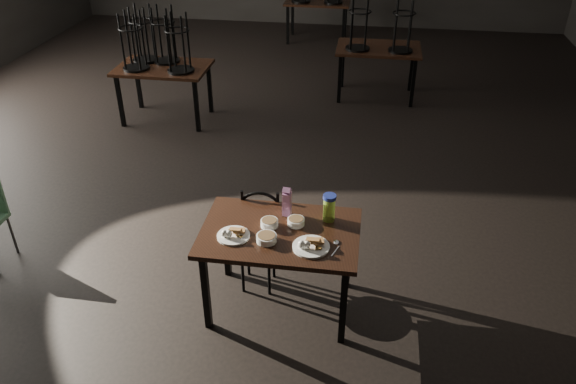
% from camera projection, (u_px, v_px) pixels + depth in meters
% --- Properties ---
extents(main_table, '(1.20, 0.80, 0.75)m').
position_uv_depth(main_table, '(280.00, 239.00, 4.28)').
color(main_table, black).
rests_on(main_table, ground).
extents(plate_left, '(0.25, 0.25, 0.08)m').
position_uv_depth(plate_left, '(233.00, 234.00, 4.16)').
color(plate_left, white).
rests_on(plate_left, main_table).
extents(plate_right, '(0.27, 0.27, 0.09)m').
position_uv_depth(plate_right, '(311.00, 245.00, 4.04)').
color(plate_right, white).
rests_on(plate_right, main_table).
extents(bowl_near, '(0.13, 0.13, 0.05)m').
position_uv_depth(bowl_near, '(269.00, 223.00, 4.27)').
color(bowl_near, white).
rests_on(bowl_near, main_table).
extents(bowl_far, '(0.13, 0.13, 0.05)m').
position_uv_depth(bowl_far, '(296.00, 221.00, 4.29)').
color(bowl_far, white).
rests_on(bowl_far, main_table).
extents(bowl_big, '(0.15, 0.15, 0.05)m').
position_uv_depth(bowl_big, '(267.00, 238.00, 4.11)').
color(bowl_big, white).
rests_on(bowl_big, main_table).
extents(juice_carton, '(0.07, 0.07, 0.25)m').
position_uv_depth(juice_carton, '(287.00, 202.00, 4.36)').
color(juice_carton, '#8C1974').
rests_on(juice_carton, main_table).
extents(water_bottle, '(0.11, 0.11, 0.22)m').
position_uv_depth(water_bottle, '(329.00, 207.00, 4.30)').
color(water_bottle, '#90BF38').
rests_on(water_bottle, main_table).
extents(spoon, '(0.06, 0.20, 0.01)m').
position_uv_depth(spoon, '(336.00, 243.00, 4.09)').
color(spoon, silver).
rests_on(spoon, main_table).
extents(bentwood_chair, '(0.40, 0.40, 0.83)m').
position_uv_depth(bentwood_chair, '(259.00, 233.00, 4.65)').
color(bentwood_chair, black).
rests_on(bentwood_chair, ground).
extents(bg_table_left, '(1.20, 0.80, 1.48)m').
position_uv_depth(bg_table_left, '(160.00, 62.00, 7.35)').
color(bg_table_left, black).
rests_on(bg_table_left, ground).
extents(bg_table_right, '(1.20, 0.80, 1.48)m').
position_uv_depth(bg_table_right, '(379.00, 48.00, 8.03)').
color(bg_table_right, black).
rests_on(bg_table_right, ground).
extents(bg_table_far, '(1.20, 0.80, 1.48)m').
position_uv_depth(bg_table_far, '(318.00, 1.00, 10.44)').
color(bg_table_far, black).
rests_on(bg_table_far, ground).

